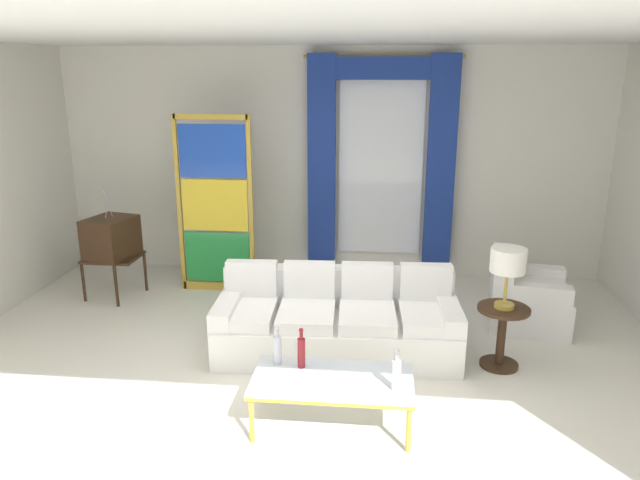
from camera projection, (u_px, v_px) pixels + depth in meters
name	position (u px, v px, depth m)	size (l,w,h in m)	color
ground_plane	(300.00, 377.00, 5.40)	(16.00, 16.00, 0.00)	silver
wall_rear	(330.00, 163.00, 7.90)	(8.00, 0.12, 3.00)	white
ceiling_slab	(309.00, 33.00, 5.32)	(8.00, 7.60, 0.04)	white
curtained_window	(381.00, 147.00, 7.61)	(2.00, 0.17, 2.70)	white
couch_white_long	(337.00, 322.00, 5.84)	(2.38, 1.03, 0.86)	white
coffee_table	(332.00, 383.00, 4.57)	(1.24, 0.64, 0.41)	silver
bottle_blue_decanter	(277.00, 348.00, 4.76)	(0.07, 0.07, 0.34)	silver
bottle_crystal_tall	(396.00, 373.00, 4.36)	(0.07, 0.07, 0.33)	silver
bottle_amber_squat	(301.00, 351.00, 4.70)	(0.06, 0.06, 0.34)	maroon
vintage_tv	(111.00, 239.00, 7.14)	(0.64, 0.70, 1.35)	#382314
armchair_white	(524.00, 299.00, 6.45)	(0.93, 0.92, 0.80)	white
stained_glass_divider	(215.00, 209.00, 7.25)	(0.95, 0.05, 2.20)	gold
peacock_figurine	(246.00, 287.00, 7.01)	(0.44, 0.60, 0.50)	beige
round_side_table	(502.00, 331.00, 5.51)	(0.48, 0.48, 0.59)	#382314
table_lamp_brass	(508.00, 263.00, 5.32)	(0.32, 0.32, 0.57)	#B29338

